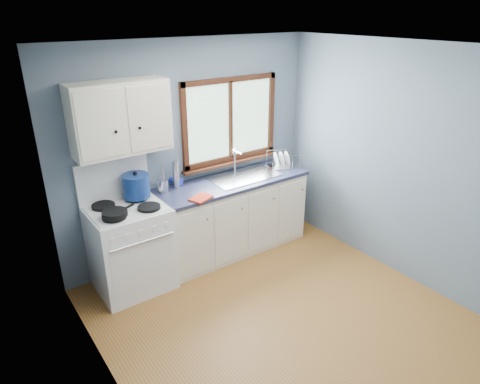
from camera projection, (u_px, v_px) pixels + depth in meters
floor at (291, 326)px, 4.07m from camera, size 3.20×3.60×0.02m
ceiling at (307, 48)px, 3.07m from camera, size 3.20×3.60×0.02m
wall_back at (191, 152)px, 4.92m from camera, size 3.20×0.02×2.50m
wall_left at (110, 269)px, 2.71m from camera, size 0.02×3.60×2.50m
wall_right at (412, 168)px, 4.43m from camera, size 0.02×3.60×2.50m
gas_range at (130, 245)px, 4.46m from camera, size 0.76×0.69×1.36m
base_cabinets at (232, 219)px, 5.21m from camera, size 1.85×0.60×0.88m
countertop at (232, 182)px, 5.01m from camera, size 1.89×0.64×0.04m
sink at (244, 181)px, 5.13m from camera, size 0.84×0.46×0.44m
window at (230, 126)px, 5.09m from camera, size 1.36×0.10×1.03m
upper_cabinets at (120, 118)px, 4.11m from camera, size 0.95×0.35×0.70m
skillet at (115, 213)px, 4.05m from camera, size 0.39×0.32×0.05m
stockpot at (136, 186)px, 4.42m from camera, size 0.38×0.38×0.28m
utensil_crock at (163, 186)px, 4.65m from camera, size 0.13×0.13×0.35m
thermos at (176, 174)px, 4.72m from camera, size 0.08×0.08×0.32m
soap_bottle at (181, 176)px, 4.78m from camera, size 0.12×0.12×0.24m
dish_towel at (201, 198)px, 4.51m from camera, size 0.28×0.24×0.02m
dish_rack at (282, 163)px, 5.41m from camera, size 0.46×0.41×0.20m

